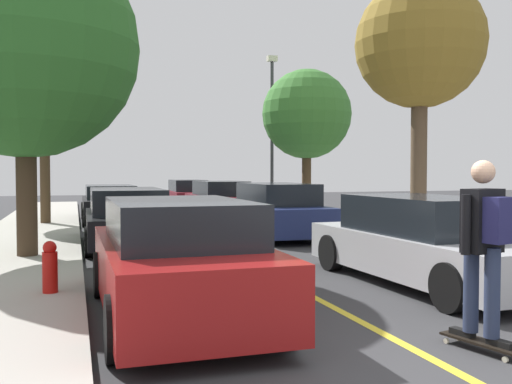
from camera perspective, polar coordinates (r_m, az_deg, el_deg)
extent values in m
plane|color=#353538|center=(5.59, 19.28, -16.57)|extent=(80.00, 80.00, 0.00)
cube|color=gold|center=(9.00, 3.59, -9.28)|extent=(0.12, 39.20, 0.01)
cube|color=maroon|center=(7.04, -7.89, -7.90)|extent=(1.76, 4.31, 0.76)
cube|color=black|center=(6.87, -7.79, -2.87)|extent=(1.54, 2.53, 0.49)
cylinder|color=black|center=(5.92, 2.58, -12.17)|extent=(0.22, 0.64, 0.64)
cylinder|color=black|center=(5.59, -13.69, -13.10)|extent=(0.22, 0.64, 0.64)
cylinder|color=black|center=(8.64, -4.20, -7.63)|extent=(0.22, 0.64, 0.64)
cylinder|color=black|center=(8.42, -15.13, -7.96)|extent=(0.22, 0.64, 0.64)
cube|color=black|center=(13.78, -12.73, -3.34)|extent=(1.89, 4.41, 0.61)
cube|color=black|center=(13.93, -12.81, -0.84)|extent=(1.65, 2.99, 0.57)
cylinder|color=black|center=(12.42, -8.25, -4.67)|extent=(0.23, 0.64, 0.64)
cylinder|color=black|center=(12.28, -16.22, -4.81)|extent=(0.23, 0.64, 0.64)
cylinder|color=black|center=(15.36, -9.94, -3.39)|extent=(0.23, 0.64, 0.64)
cylinder|color=black|center=(15.25, -16.36, -3.48)|extent=(0.23, 0.64, 0.64)
cube|color=black|center=(20.53, -14.36, -1.51)|extent=(1.82, 4.60, 0.66)
cube|color=black|center=(20.50, -14.37, 0.03)|extent=(1.60, 2.91, 0.45)
cylinder|color=black|center=(19.02, -11.55, -2.35)|extent=(0.22, 0.64, 0.64)
cylinder|color=black|center=(18.92, -16.65, -2.42)|extent=(0.22, 0.64, 0.64)
cylinder|color=black|center=(22.19, -12.40, -1.72)|extent=(0.22, 0.64, 0.64)
cylinder|color=black|center=(22.11, -16.77, -1.78)|extent=(0.22, 0.64, 0.64)
cube|color=#B7B7BC|center=(9.38, 16.55, -5.89)|extent=(1.88, 4.72, 0.62)
cube|color=black|center=(9.37, 16.35, -2.20)|extent=(1.61, 2.67, 0.58)
cylinder|color=black|center=(10.37, 7.54, -6.01)|extent=(0.24, 0.65, 0.64)
cylinder|color=black|center=(11.19, 14.94, -5.47)|extent=(0.24, 0.65, 0.64)
cylinder|color=black|center=(7.65, 18.89, -9.02)|extent=(0.24, 0.65, 0.64)
cube|color=navy|center=(15.54, 2.09, -2.50)|extent=(1.82, 4.67, 0.71)
cube|color=black|center=(15.50, 2.09, -0.17)|extent=(1.57, 2.93, 0.56)
cylinder|color=black|center=(16.88, -2.25, -2.87)|extent=(0.23, 0.64, 0.64)
cylinder|color=black|center=(17.34, 2.89, -2.73)|extent=(0.23, 0.64, 0.64)
cylinder|color=black|center=(13.78, 1.07, -3.98)|extent=(0.23, 0.64, 0.64)
cylinder|color=black|center=(14.34, 7.20, -3.76)|extent=(0.23, 0.64, 0.64)
cube|color=maroon|center=(21.53, -3.56, -1.25)|extent=(1.86, 4.57, 0.69)
cube|color=black|center=(21.51, -3.57, 0.38)|extent=(1.62, 2.66, 0.54)
cylinder|color=black|center=(22.89, -6.62, -1.57)|extent=(0.23, 0.64, 0.64)
cylinder|color=black|center=(23.29, -2.53, -1.50)|extent=(0.23, 0.64, 0.64)
cylinder|color=black|center=(19.82, -4.78, -2.14)|extent=(0.23, 0.64, 0.64)
cylinder|color=black|center=(20.28, -0.11, -2.03)|extent=(0.23, 0.64, 0.64)
cube|color=maroon|center=(27.85, -6.81, -0.57)|extent=(1.82, 4.34, 0.63)
cube|color=black|center=(27.93, -6.85, 0.65)|extent=(1.57, 2.69, 0.55)
cylinder|color=black|center=(29.17, -8.83, -0.80)|extent=(0.23, 0.64, 0.64)
cylinder|color=black|center=(29.43, -5.74, -0.76)|extent=(0.23, 0.64, 0.64)
cylinder|color=black|center=(26.31, -8.00, -1.11)|extent=(0.23, 0.64, 0.64)
cylinder|color=black|center=(26.59, -4.58, -1.06)|extent=(0.23, 0.64, 0.64)
cylinder|color=#3D2D1E|center=(11.92, -21.94, 0.80)|extent=(0.39, 0.39, 2.80)
sphere|color=#2D6B28|center=(12.16, -22.11, 13.50)|extent=(4.38, 4.38, 4.38)
cylinder|color=#4C3823|center=(19.26, -20.32, 2.09)|extent=(0.31, 0.31, 3.36)
sphere|color=#3D7F33|center=(19.48, -20.43, 10.74)|extent=(4.02, 4.02, 4.02)
cylinder|color=brown|center=(13.19, 15.94, 2.75)|extent=(0.36, 0.36, 3.61)
sphere|color=olive|center=(13.49, 16.05, 14.09)|extent=(2.85, 2.85, 2.85)
cylinder|color=#4C3823|center=(18.88, 5.07, 1.28)|extent=(0.30, 0.30, 2.75)
sphere|color=#3D7F33|center=(18.98, 5.09, 7.75)|extent=(2.93, 2.93, 2.93)
cylinder|color=#B2140F|center=(8.25, -19.87, -7.54)|extent=(0.20, 0.20, 0.55)
sphere|color=#B2140F|center=(8.20, -19.90, -5.24)|extent=(0.18, 0.18, 0.18)
cylinder|color=#38383D|center=(21.21, 1.61, 5.32)|extent=(0.12, 0.12, 5.66)
cube|color=#EAE5C6|center=(21.58, 1.61, 13.17)|extent=(0.36, 0.24, 0.20)
cube|color=black|center=(6.24, 21.51, -13.74)|extent=(0.41, 0.87, 0.02)
cylinder|color=beige|center=(6.39, 18.47, -13.92)|extent=(0.04, 0.06, 0.06)
cylinder|color=beige|center=(6.53, 19.58, -13.58)|extent=(0.04, 0.06, 0.06)
cylinder|color=beige|center=(5.99, 23.62, -15.07)|extent=(0.04, 0.06, 0.06)
cube|color=#99999E|center=(6.45, 19.03, -13.41)|extent=(0.11, 0.06, 0.02)
cube|color=#99999E|center=(6.05, 24.16, -14.50)|extent=(0.11, 0.06, 0.02)
cube|color=black|center=(6.36, 19.90, -13.03)|extent=(0.16, 0.28, 0.06)
cube|color=black|center=(6.10, 23.22, -13.71)|extent=(0.16, 0.28, 0.06)
cylinder|color=#283351|center=(6.19, 20.67, -9.00)|extent=(0.18, 0.18, 0.88)
cylinder|color=#283351|center=(6.05, 22.51, -9.28)|extent=(0.18, 0.18, 0.88)
cube|color=black|center=(6.03, 21.67, -2.68)|extent=(0.44, 0.31, 0.63)
sphere|color=tan|center=(6.01, 21.73, 1.88)|extent=(0.23, 0.23, 0.23)
cylinder|color=black|center=(5.83, 20.21, -3.07)|extent=(0.11, 0.11, 0.58)
cylinder|color=black|center=(6.22, 23.02, -2.79)|extent=(0.11, 0.11, 0.58)
cube|color=#1E1E4C|center=(5.91, 23.22, -2.60)|extent=(0.33, 0.25, 0.44)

